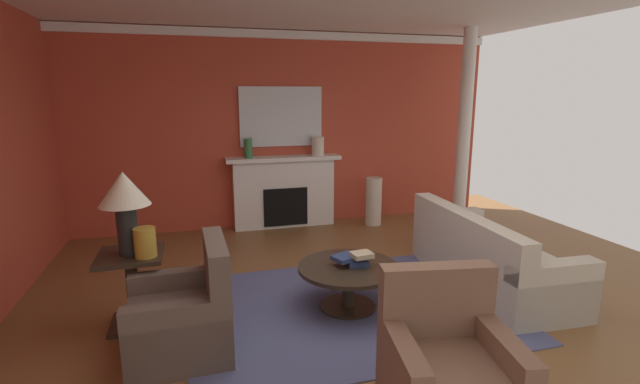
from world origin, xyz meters
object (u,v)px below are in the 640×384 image
armchair_facing_fireplace (448,372)px  table_lamp (124,197)px  sofa (487,260)px  vase_tall_corner (374,201)px  vase_mantel_right (318,146)px  mantel_mirror (281,117)px  coffee_table (348,277)px  vase_on_side_table (145,242)px  fireplace (284,193)px  armchair_near_window (184,318)px  vase_mantel_left (248,148)px  side_table (133,285)px

armchair_facing_fireplace → table_lamp: table_lamp is taller
armchair_facing_fireplace → sofa: bearing=48.3°
vase_tall_corner → armchair_facing_fireplace: bearing=-106.1°
vase_mantel_right → vase_tall_corner: vase_mantel_right is taller
mantel_mirror → coffee_table: size_ratio=1.31×
armchair_facing_fireplace → vase_on_side_table: 2.69m
fireplace → vase_mantel_right: 0.93m
coffee_table → vase_mantel_right: (0.50, 2.93, 0.95)m
armchair_near_window → sofa: bearing=8.6°
vase_mantel_left → vase_on_side_table: size_ratio=1.14×
armchair_near_window → armchair_facing_fireplace: 2.10m
sofa → vase_on_side_table: 3.58m
fireplace → vase_on_side_table: (-1.81, -2.88, 0.29)m
sofa → table_lamp: bearing=178.3°
fireplace → mantel_mirror: bearing=90.0°
vase_tall_corner → vase_on_side_table: (-3.24, -2.58, 0.44)m
armchair_facing_fireplace → table_lamp: (-2.14, 1.84, 0.92)m
sofa → vase_mantel_right: (-1.18, 2.82, 0.99)m
mantel_mirror → vase_mantel_right: bearing=-17.2°
table_lamp → vase_tall_corner: bearing=36.0°
coffee_table → side_table: side_table is taller
mantel_mirror → sofa: bearing=-60.0°
table_lamp → vase_on_side_table: table_lamp is taller
fireplace → sofa: fireplace is taller
armchair_facing_fireplace → vase_tall_corner: armchair_facing_fireplace is taller
mantel_mirror → vase_on_side_table: bearing=-121.1°
fireplace → vase_tall_corner: fireplace is taller
mantel_mirror → table_lamp: (-1.96, -2.88, -0.53)m
vase_mantel_right → vase_tall_corner: (0.87, -0.25, -0.90)m
side_table → coffee_table: bearing=-6.3°
side_table → vase_mantel_left: vase_mantel_left is taller
side_table → vase_mantel_right: 3.80m
sofa → vase_on_side_table: bearing=-179.8°
mantel_mirror → armchair_near_window: (-1.51, -3.48, -1.44)m
vase_on_side_table → sofa: bearing=0.2°
vase_tall_corner → sofa: bearing=-83.3°
fireplace → armchair_near_window: 3.69m
armchair_facing_fireplace → vase_tall_corner: (1.24, 4.30, 0.08)m
side_table → table_lamp: 0.82m
vase_mantel_left → armchair_facing_fireplace: bearing=-80.9°
side_table → vase_on_side_table: size_ratio=2.66×
vase_mantel_right → armchair_near_window: bearing=-121.8°
table_lamp → coffee_table: bearing=-6.3°
fireplace → vase_mantel_left: bearing=-174.9°
vase_tall_corner → table_lamp: bearing=-144.0°
fireplace → side_table: (-1.96, -2.76, -0.14)m
armchair_near_window → table_lamp: (-0.45, 0.60, 0.92)m
armchair_facing_fireplace → vase_on_side_table: size_ratio=3.61×
fireplace → vase_on_side_table: size_ratio=6.84×
mantel_mirror → table_lamp: 3.53m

